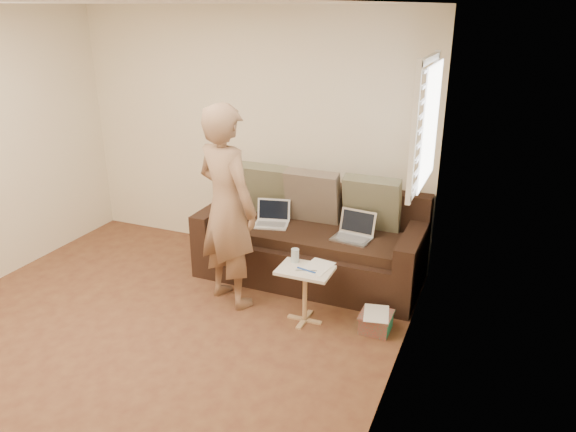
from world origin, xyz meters
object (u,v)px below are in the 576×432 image
(laptop_silver, at_px, (351,240))
(person, at_px, (227,207))
(striped_box, at_px, (376,322))
(laptop_white, at_px, (271,226))
(drinking_glass, at_px, (295,255))
(side_table, at_px, (305,295))
(sofa, at_px, (310,238))

(laptop_silver, bearing_deg, person, -140.31)
(person, distance_m, striped_box, 1.62)
(laptop_white, xyz_separation_m, person, (-0.12, -0.66, 0.41))
(drinking_glass, bearing_deg, laptop_white, 128.89)
(side_table, distance_m, striped_box, 0.64)
(side_table, relative_size, drinking_glass, 4.21)
(laptop_white, height_order, person, person)
(sofa, distance_m, drinking_glass, 0.74)
(laptop_white, relative_size, drinking_glass, 2.78)
(laptop_silver, height_order, laptop_white, laptop_white)
(sofa, height_order, laptop_white, sofa)
(laptop_silver, xyz_separation_m, side_table, (-0.19, -0.71, -0.27))
(sofa, bearing_deg, side_table, -72.54)
(striped_box, bearing_deg, person, -179.83)
(striped_box, bearing_deg, laptop_white, 152.67)
(sofa, bearing_deg, laptop_silver, -12.18)
(sofa, distance_m, side_table, 0.86)
(sofa, xyz_separation_m, side_table, (0.25, -0.81, -0.17))
(person, xyz_separation_m, side_table, (0.77, -0.08, -0.67))
(sofa, bearing_deg, drinking_glass, -80.14)
(sofa, xyz_separation_m, person, (-0.52, -0.73, 0.50))
(striped_box, bearing_deg, side_table, -171.95)
(drinking_glass, xyz_separation_m, striped_box, (0.74, -0.01, -0.48))
(person, bearing_deg, drinking_glass, -156.80)
(side_table, bearing_deg, sofa, 107.46)
(drinking_glass, distance_m, striped_box, 0.89)
(person, bearing_deg, striped_box, -157.72)
(drinking_glass, relative_size, striped_box, 0.45)
(side_table, bearing_deg, person, 173.92)
(laptop_silver, xyz_separation_m, person, (-0.97, -0.63, 0.41))
(side_table, bearing_deg, laptop_white, 131.32)
(sofa, xyz_separation_m, drinking_glass, (0.12, -0.71, 0.14))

